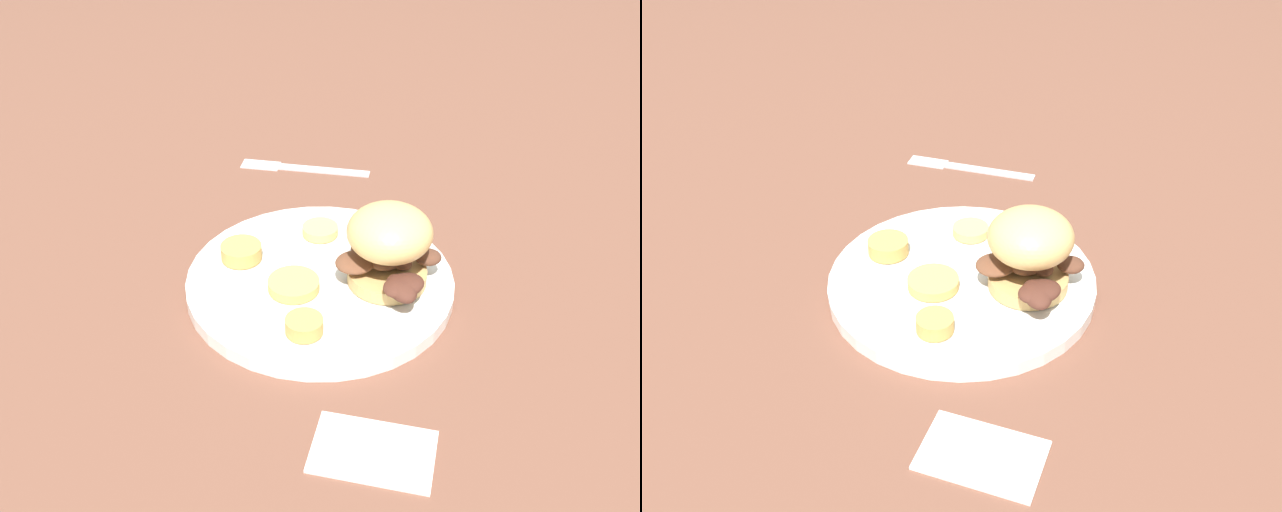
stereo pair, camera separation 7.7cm
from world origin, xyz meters
The scene contains 9 objects.
ground_plane centered at (0.00, 0.00, 0.00)m, with size 4.00×4.00×0.00m, color brown.
dinner_plate centered at (0.00, 0.00, 0.01)m, with size 0.28×0.28×0.02m.
sandwich centered at (0.05, 0.05, 0.06)m, with size 0.12×0.11×0.09m.
potato_round_0 centered at (-0.08, -0.04, 0.03)m, with size 0.04×0.04×0.02m, color tan.
potato_round_1 centered at (0.00, -0.04, 0.02)m, with size 0.05×0.05×0.01m, color tan.
potato_round_2 centered at (0.06, -0.07, 0.02)m, with size 0.04×0.04×0.02m, color tan.
potato_round_3 centered at (-0.06, 0.05, 0.02)m, with size 0.04×0.04×0.01m, color #DBB766.
fork centered at (-0.22, 0.15, 0.00)m, with size 0.15×0.13×0.00m.
napkin centered at (0.20, -0.11, 0.00)m, with size 0.10×0.07×0.01m, color white.
Camera 1 is at (0.48, -0.40, 0.49)m, focal length 42.00 mm.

